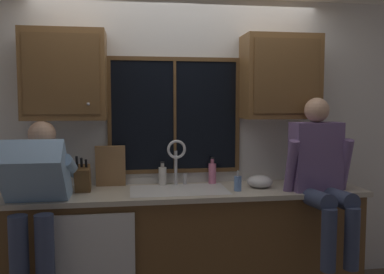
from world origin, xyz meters
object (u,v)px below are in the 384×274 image
(mixing_bowl, at_px, (260,182))
(soap_dispenser, at_px, (238,183))
(knife_block, at_px, (83,179))
(bottle_tall_clear, at_px, (212,173))
(cutting_board, at_px, (111,166))
(person_standing, at_px, (36,200))
(bottle_green_glass, at_px, (163,175))
(person_sitting_on_counter, at_px, (321,170))

(mixing_bowl, bearing_deg, soap_dispenser, -153.45)
(knife_block, distance_m, bottle_tall_clear, 1.12)
(soap_dispenser, bearing_deg, bottle_tall_clear, 113.84)
(knife_block, xyz_separation_m, cutting_board, (0.21, 0.18, 0.07))
(mixing_bowl, xyz_separation_m, soap_dispenser, (-0.22, -0.11, 0.02))
(mixing_bowl, relative_size, soap_dispenser, 1.27)
(cutting_board, bearing_deg, knife_block, -139.78)
(person_standing, distance_m, cutting_board, 0.73)
(knife_block, distance_m, cutting_board, 0.29)
(knife_block, distance_m, bottle_green_glass, 0.69)
(person_standing, xyz_separation_m, bottle_green_glass, (0.95, 0.51, 0.06))
(mixing_bowl, distance_m, bottle_green_glass, 0.84)
(cutting_board, bearing_deg, bottle_green_glass, 1.39)
(person_standing, xyz_separation_m, knife_block, (0.29, 0.32, 0.09))
(bottle_tall_clear, bearing_deg, mixing_bowl, -30.78)
(soap_dispenser, xyz_separation_m, bottle_tall_clear, (-0.15, 0.33, 0.03))
(cutting_board, height_order, bottle_tall_clear, cutting_board)
(person_sitting_on_counter, distance_m, soap_dispenser, 0.67)
(knife_block, xyz_separation_m, bottle_tall_clear, (1.10, 0.20, -0.01))
(person_standing, relative_size, mixing_bowl, 6.99)
(person_standing, distance_m, soap_dispenser, 1.55)
(knife_block, bearing_deg, soap_dispenser, -6.11)
(mixing_bowl, bearing_deg, knife_block, 179.13)
(cutting_board, distance_m, soap_dispenser, 1.09)
(knife_block, height_order, soap_dispenser, knife_block)
(mixing_bowl, xyz_separation_m, bottle_tall_clear, (-0.37, 0.22, 0.05))
(cutting_board, relative_size, mixing_bowl, 1.69)
(person_sitting_on_counter, xyz_separation_m, cutting_board, (-1.67, 0.48, -0.01))
(mixing_bowl, xyz_separation_m, bottle_green_glass, (-0.81, 0.21, 0.04))
(person_sitting_on_counter, xyz_separation_m, knife_block, (-1.88, 0.30, -0.08))
(mixing_bowl, height_order, bottle_tall_clear, bottle_tall_clear)
(cutting_board, relative_size, bottle_tall_clear, 1.55)
(bottle_green_glass, bearing_deg, bottle_tall_clear, 0.78)
(person_sitting_on_counter, relative_size, bottle_green_glass, 6.08)
(person_standing, height_order, bottle_green_glass, person_standing)
(soap_dispenser, bearing_deg, knife_block, 173.89)
(person_sitting_on_counter, bearing_deg, bottle_green_glass, 158.09)
(mixing_bowl, distance_m, bottle_tall_clear, 0.43)
(cutting_board, bearing_deg, person_sitting_on_counter, -16.11)
(knife_block, relative_size, bottle_tall_clear, 1.37)
(person_sitting_on_counter, bearing_deg, bottle_tall_clear, 147.44)
(person_sitting_on_counter, relative_size, mixing_bowl, 5.86)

